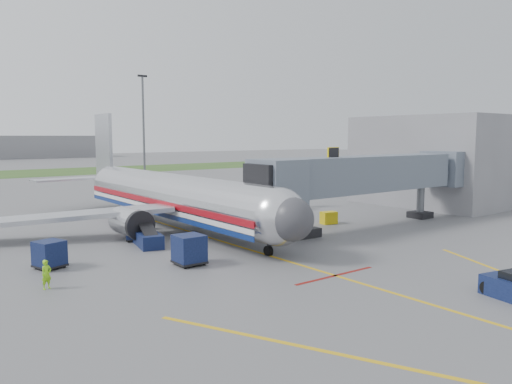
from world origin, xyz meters
TOP-DOWN VIEW (x-y plane):
  - ground at (0.00, 0.00)m, footprint 400.00×400.00m
  - grass_strip at (0.00, 90.00)m, footprint 300.00×25.00m
  - apron_markings at (0.00, -7.40)m, footprint 21.52×50.00m
  - airliner at (0.00, 15.25)m, footprint 32.10×35.67m
  - jet_bridge at (12.86, 5.00)m, footprint 25.30×4.00m
  - terminal at (30.00, 10.00)m, footprint 10.00×16.00m
  - light_mast_right at (25.00, 75.00)m, footprint 2.00×0.44m
  - baggage_cart_a at (-5.32, 3.04)m, footprint 1.73×1.73m
  - baggage_cart_b at (-5.00, 11.69)m, footprint 1.81×1.81m
  - baggage_cart_c at (-12.28, 7.36)m, footprint 1.92×1.92m
  - belt_loader at (-4.99, 9.63)m, footprint 2.24×4.74m
  - ground_power_cart at (11.71, 8.00)m, footprint 1.52×1.17m
  - ramp_worker at (-13.52, 3.25)m, footprint 0.64×0.53m

SIDE VIEW (x-z plane):
  - ground at x=0.00m, z-range 0.00..0.00m
  - apron_markings at x=0.00m, z-range 0.00..0.01m
  - grass_strip at x=0.00m, z-range 0.00..0.01m
  - ground_power_cart at x=11.71m, z-range -0.01..1.08m
  - belt_loader at x=-4.99m, z-range -0.56..1.68m
  - ramp_worker at x=-13.52m, z-range 0.00..1.51m
  - baggage_cart_b at x=-5.00m, z-range 0.01..1.53m
  - baggage_cart_c at x=-12.28m, z-range 0.02..1.65m
  - baggage_cart_a at x=-5.32m, z-range 0.02..1.85m
  - airliner at x=0.00m, z-range -2.48..7.77m
  - jet_bridge at x=12.86m, z-range 1.02..7.92m
  - terminal at x=30.00m, z-range 0.00..10.00m
  - light_mast_right at x=25.00m, z-range 0.58..20.98m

